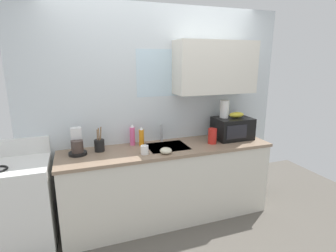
{
  "coord_description": "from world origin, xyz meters",
  "views": [
    {
      "loc": [
        -0.98,
        -2.73,
        1.88
      ],
      "look_at": [
        0.0,
        0.0,
        1.15
      ],
      "focal_mm": 28.2,
      "sensor_mm": 36.0,
      "label": 1
    }
  ],
  "objects_px": {
    "paper_towel_roll": "(224,109)",
    "small_bowl": "(166,151)",
    "dish_soap_bottle_orange": "(142,137)",
    "dish_soap_bottle_pink": "(132,135)",
    "coffee_maker": "(77,145)",
    "utensil_crock": "(99,145)",
    "cereal_canister": "(212,136)",
    "microwave": "(232,128)",
    "mug_white": "(145,150)",
    "banana_bunch": "(237,115)",
    "stove_range": "(21,205)"
  },
  "relations": [
    {
      "from": "dish_soap_bottle_pink",
      "to": "stove_range",
      "type": "bearing_deg",
      "value": -170.02
    },
    {
      "from": "mug_white",
      "to": "small_bowl",
      "type": "height_order",
      "value": "mug_white"
    },
    {
      "from": "paper_towel_roll",
      "to": "small_bowl",
      "type": "height_order",
      "value": "paper_towel_roll"
    },
    {
      "from": "coffee_maker",
      "to": "banana_bunch",
      "type": "bearing_deg",
      "value": -1.74
    },
    {
      "from": "dish_soap_bottle_orange",
      "to": "dish_soap_bottle_pink",
      "type": "bearing_deg",
      "value": 143.3
    },
    {
      "from": "banana_bunch",
      "to": "paper_towel_roll",
      "type": "height_order",
      "value": "paper_towel_roll"
    },
    {
      "from": "coffee_maker",
      "to": "utensil_crock",
      "type": "xyz_separation_m",
      "value": [
        0.23,
        0.01,
        -0.03
      ]
    },
    {
      "from": "coffee_maker",
      "to": "small_bowl",
      "type": "height_order",
      "value": "coffee_maker"
    },
    {
      "from": "dish_soap_bottle_pink",
      "to": "cereal_canister",
      "type": "xyz_separation_m",
      "value": [
        0.92,
        -0.26,
        -0.03
      ]
    },
    {
      "from": "stove_range",
      "to": "microwave",
      "type": "height_order",
      "value": "microwave"
    },
    {
      "from": "stove_range",
      "to": "mug_white",
      "type": "relative_size",
      "value": 11.37
    },
    {
      "from": "stove_range",
      "to": "coffee_maker",
      "type": "distance_m",
      "value": 0.8
    },
    {
      "from": "mug_white",
      "to": "small_bowl",
      "type": "relative_size",
      "value": 0.73
    },
    {
      "from": "dish_soap_bottle_pink",
      "to": "utensil_crock",
      "type": "distance_m",
      "value": 0.4
    },
    {
      "from": "microwave",
      "to": "small_bowl",
      "type": "bearing_deg",
      "value": -165.8
    },
    {
      "from": "dish_soap_bottle_orange",
      "to": "cereal_canister",
      "type": "bearing_deg",
      "value": -13.37
    },
    {
      "from": "small_bowl",
      "to": "cereal_canister",
      "type": "bearing_deg",
      "value": 13.14
    },
    {
      "from": "dish_soap_bottle_pink",
      "to": "cereal_canister",
      "type": "distance_m",
      "value": 0.95
    },
    {
      "from": "banana_bunch",
      "to": "small_bowl",
      "type": "bearing_deg",
      "value": -166.39
    },
    {
      "from": "cereal_canister",
      "to": "utensil_crock",
      "type": "height_order",
      "value": "utensil_crock"
    },
    {
      "from": "cereal_canister",
      "to": "small_bowl",
      "type": "relative_size",
      "value": 1.41
    },
    {
      "from": "dish_soap_bottle_pink",
      "to": "small_bowl",
      "type": "xyz_separation_m",
      "value": [
        0.27,
        -0.41,
        -0.09
      ]
    },
    {
      "from": "mug_white",
      "to": "banana_bunch",
      "type": "bearing_deg",
      "value": 8.63
    },
    {
      "from": "utensil_crock",
      "to": "dish_soap_bottle_orange",
      "type": "bearing_deg",
      "value": 3.05
    },
    {
      "from": "paper_towel_roll",
      "to": "stove_range",
      "type": "bearing_deg",
      "value": -177.65
    },
    {
      "from": "microwave",
      "to": "stove_range",
      "type": "bearing_deg",
      "value": -178.95
    },
    {
      "from": "dish_soap_bottle_orange",
      "to": "coffee_maker",
      "type": "bearing_deg",
      "value": -177.02
    },
    {
      "from": "stove_range",
      "to": "dish_soap_bottle_pink",
      "type": "distance_m",
      "value": 1.34
    },
    {
      "from": "paper_towel_roll",
      "to": "dish_soap_bottle_pink",
      "type": "height_order",
      "value": "paper_towel_roll"
    },
    {
      "from": "dish_soap_bottle_orange",
      "to": "dish_soap_bottle_pink",
      "type": "distance_m",
      "value": 0.12
    },
    {
      "from": "dish_soap_bottle_pink",
      "to": "paper_towel_roll",
      "type": "bearing_deg",
      "value": -5.67
    },
    {
      "from": "coffee_maker",
      "to": "utensil_crock",
      "type": "height_order",
      "value": "coffee_maker"
    },
    {
      "from": "paper_towel_roll",
      "to": "cereal_canister",
      "type": "relative_size",
      "value": 1.2
    },
    {
      "from": "paper_towel_roll",
      "to": "dish_soap_bottle_pink",
      "type": "distance_m",
      "value": 1.19
    },
    {
      "from": "stove_range",
      "to": "dish_soap_bottle_orange",
      "type": "height_order",
      "value": "dish_soap_bottle_orange"
    },
    {
      "from": "microwave",
      "to": "cereal_canister",
      "type": "relative_size",
      "value": 2.51
    },
    {
      "from": "paper_towel_roll",
      "to": "banana_bunch",
      "type": "bearing_deg",
      "value": -18.43
    },
    {
      "from": "stove_range",
      "to": "small_bowl",
      "type": "height_order",
      "value": "stove_range"
    },
    {
      "from": "stove_range",
      "to": "banana_bunch",
      "type": "height_order",
      "value": "banana_bunch"
    },
    {
      "from": "dish_soap_bottle_orange",
      "to": "cereal_canister",
      "type": "distance_m",
      "value": 0.85
    },
    {
      "from": "stove_range",
      "to": "microwave",
      "type": "xyz_separation_m",
      "value": [
        2.45,
        0.04,
        0.58
      ]
    },
    {
      "from": "paper_towel_roll",
      "to": "small_bowl",
      "type": "relative_size",
      "value": 1.69
    },
    {
      "from": "paper_towel_roll",
      "to": "dish_soap_bottle_pink",
      "type": "bearing_deg",
      "value": 174.33
    },
    {
      "from": "paper_towel_roll",
      "to": "dish_soap_bottle_orange",
      "type": "bearing_deg",
      "value": 177.55
    },
    {
      "from": "banana_bunch",
      "to": "coffee_maker",
      "type": "relative_size",
      "value": 0.71
    },
    {
      "from": "mug_white",
      "to": "utensil_crock",
      "type": "relative_size",
      "value": 0.35
    },
    {
      "from": "microwave",
      "to": "utensil_crock",
      "type": "relative_size",
      "value": 1.69
    },
    {
      "from": "microwave",
      "to": "dish_soap_bottle_orange",
      "type": "relative_size",
      "value": 2.0
    },
    {
      "from": "microwave",
      "to": "paper_towel_roll",
      "type": "bearing_deg",
      "value": 152.62
    },
    {
      "from": "banana_bunch",
      "to": "small_bowl",
      "type": "distance_m",
      "value": 1.1
    }
  ]
}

